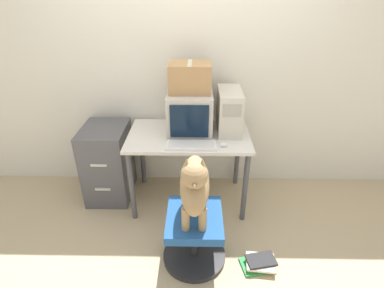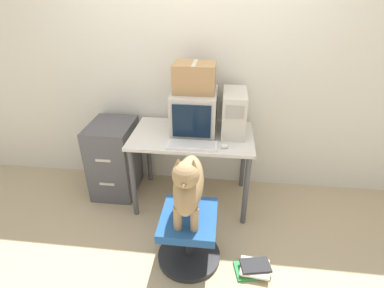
% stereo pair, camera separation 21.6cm
% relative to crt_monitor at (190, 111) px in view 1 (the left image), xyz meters
% --- Properties ---
extents(ground_plane, '(12.00, 12.00, 0.00)m').
position_rel_crt_monitor_xyz_m(ground_plane, '(-0.01, -0.44, -0.95)').
color(ground_plane, tan).
extents(wall_back, '(8.00, 0.05, 2.60)m').
position_rel_crt_monitor_xyz_m(wall_back, '(-0.01, 0.32, 0.35)').
color(wall_back, silver).
rests_on(wall_back, ground_plane).
extents(desk, '(1.14, 0.69, 0.76)m').
position_rel_crt_monitor_xyz_m(desk, '(-0.01, -0.09, -0.30)').
color(desk, silver).
rests_on(desk, ground_plane).
extents(crt_monitor, '(0.41, 0.47, 0.39)m').
position_rel_crt_monitor_xyz_m(crt_monitor, '(0.00, 0.00, 0.00)').
color(crt_monitor, '#B7B2A8').
rests_on(crt_monitor, desk).
extents(pc_tower, '(0.21, 0.44, 0.40)m').
position_rel_crt_monitor_xyz_m(pc_tower, '(0.37, 0.01, 0.01)').
color(pc_tower, beige).
rests_on(pc_tower, desk).
extents(keyboard, '(0.43, 0.17, 0.03)m').
position_rel_crt_monitor_xyz_m(keyboard, '(0.02, -0.33, -0.18)').
color(keyboard, silver).
rests_on(keyboard, desk).
extents(computer_mouse, '(0.06, 0.04, 0.04)m').
position_rel_crt_monitor_xyz_m(computer_mouse, '(0.30, -0.33, -0.17)').
color(computer_mouse, silver).
rests_on(computer_mouse, desk).
extents(office_chair, '(0.51, 0.51, 0.45)m').
position_rel_crt_monitor_xyz_m(office_chair, '(0.05, -0.86, -0.71)').
color(office_chair, '#262628').
rests_on(office_chair, ground_plane).
extents(dog, '(0.21, 0.57, 0.59)m').
position_rel_crt_monitor_xyz_m(dog, '(0.05, -0.87, -0.20)').
color(dog, '#9E7F56').
rests_on(dog, office_chair).
extents(filing_cabinet, '(0.43, 0.54, 0.78)m').
position_rel_crt_monitor_xyz_m(filing_cabinet, '(-0.84, -0.02, -0.56)').
color(filing_cabinet, '#4C4C51').
rests_on(filing_cabinet, ground_plane).
extents(cardboard_box, '(0.37, 0.28, 0.26)m').
position_rel_crt_monitor_xyz_m(cardboard_box, '(-0.00, 0.00, 0.32)').
color(cardboard_box, '#A87F51').
rests_on(cardboard_box, crt_monitor).
extents(book_stack_floor, '(0.30, 0.23, 0.08)m').
position_rel_crt_monitor_xyz_m(book_stack_floor, '(0.58, -0.94, -0.92)').
color(book_stack_floor, '#2D8C47').
rests_on(book_stack_floor, ground_plane).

